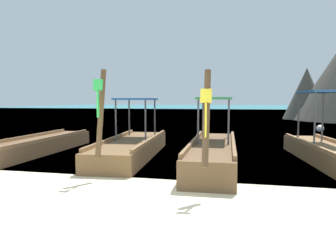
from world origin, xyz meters
TOP-DOWN VIEW (x-y plane):
  - ground at (0.00, 0.00)m, footprint 120.00×120.00m
  - sea_water at (0.00, 62.42)m, footprint 120.00×120.00m
  - longtail_boat_pink_ribbon at (-4.53, 4.89)m, footprint 1.20×6.06m
  - longtail_boat_green_ribbon at (-1.27, 4.95)m, footprint 1.74×5.69m
  - longtail_boat_yellow_ribbon at (1.29, 4.23)m, footprint 1.29×5.79m
  - longtail_boat_blue_ribbon at (4.37, 5.25)m, footprint 1.59×5.59m
  - mooring_buoy_near at (6.34, 14.33)m, footprint 0.41×0.41m

SIDE VIEW (x-z plane):
  - ground at x=0.00m, z-range 0.00..0.00m
  - sea_water at x=0.00m, z-range 0.00..0.00m
  - mooring_buoy_near at x=6.34m, z-range 0.00..0.41m
  - longtail_boat_pink_ribbon at x=-4.53m, z-range -1.11..1.64m
  - longtail_boat_green_ribbon at x=-1.27m, z-range -0.91..1.55m
  - longtail_boat_blue_ribbon at x=4.37m, z-range -0.86..1.51m
  - longtail_boat_yellow_ribbon at x=1.29m, z-range -0.81..1.52m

